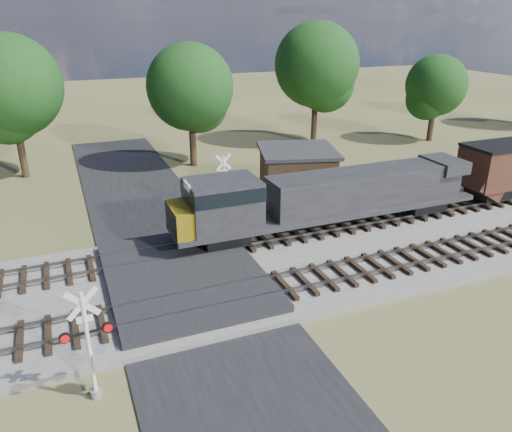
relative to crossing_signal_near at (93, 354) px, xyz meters
name	(u,v)px	position (x,y,z in m)	size (l,w,h in m)	color
ground	(188,288)	(4.52, 5.69, -1.72)	(160.00, 160.00, 0.00)	brown
ballast_bed	(366,246)	(14.52, 6.19, -1.57)	(140.00, 10.00, 0.30)	gray
road	(188,288)	(4.52, 5.69, -1.68)	(7.00, 60.00, 0.08)	black
crossing_panel	(185,277)	(4.52, 6.19, -1.41)	(7.00, 9.00, 0.62)	#262628
track_near	(267,288)	(7.64, 3.69, -1.31)	(140.00, 2.60, 0.33)	black
track_far	(230,243)	(7.64, 8.69, -1.31)	(140.00, 2.60, 0.33)	black
crossing_signal_near	(93,354)	(0.00, 0.00, 0.00)	(1.67, 0.37, 4.14)	silver
crossing_signal_far	(223,193)	(8.70, 12.98, 0.00)	(1.66, 0.42, 4.14)	silver
equipment_shed	(297,173)	(14.58, 14.84, 0.00)	(6.14, 6.14, 3.40)	#482F1F
treeline	(162,83)	(8.23, 26.65, 4.85)	(82.67, 10.68, 11.18)	black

